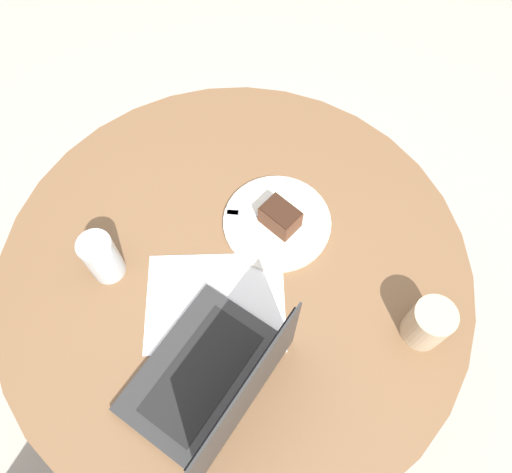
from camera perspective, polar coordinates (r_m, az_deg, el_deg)
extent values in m
plane|color=#B7AD9E|center=(1.82, -1.53, -13.21)|extent=(12.00, 12.00, 0.00)
cylinder|color=brown|center=(1.81, -1.53, -13.13)|extent=(0.42, 0.42, 0.02)
cylinder|color=brown|center=(1.45, -1.89, -9.64)|extent=(0.14, 0.14, 0.73)
cylinder|color=brown|center=(1.10, -2.48, -3.77)|extent=(1.03, 1.03, 0.03)
cube|color=white|center=(1.05, -4.65, -7.47)|extent=(0.34, 0.29, 0.00)
cylinder|color=silver|center=(1.12, 2.42, 1.63)|extent=(0.24, 0.24, 0.01)
cube|color=brown|center=(1.09, 2.77, 2.20)|extent=(0.10, 0.09, 0.05)
cube|color=#351E13|center=(1.07, 2.84, 2.95)|extent=(0.09, 0.09, 0.00)
cube|color=silver|center=(1.12, 0.99, 2.48)|extent=(0.17, 0.04, 0.00)
cube|color=silver|center=(1.13, -2.72, 2.73)|extent=(0.03, 0.03, 0.00)
cylinder|color=#C6AD89|center=(1.04, 19.06, -9.38)|extent=(0.08, 0.08, 0.11)
cylinder|color=silver|center=(1.07, -17.20, -2.31)|extent=(0.07, 0.07, 0.13)
cube|color=#2D2D2D|center=(1.01, -6.18, -15.35)|extent=(0.30, 0.36, 0.02)
cube|color=black|center=(1.00, -6.24, -15.24)|extent=(0.20, 0.27, 0.00)
cube|color=#2D2D2D|center=(0.87, -1.00, -17.83)|extent=(0.11, 0.29, 0.23)
cube|color=black|center=(0.87, -1.22, -17.68)|extent=(0.10, 0.27, 0.21)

